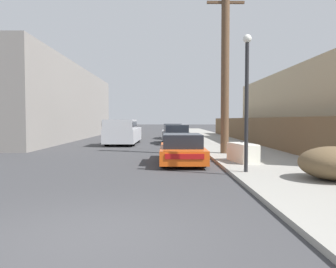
{
  "coord_description": "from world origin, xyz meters",
  "views": [
    {
      "loc": [
        1.13,
        -4.82,
        1.77
      ],
      "look_at": [
        1.27,
        9.84,
        1.11
      ],
      "focal_mm": 35.0,
      "sensor_mm": 36.0,
      "label": 1
    }
  ],
  "objects_px": {
    "discarded_fridge": "(243,153)",
    "parked_sports_car_red": "(182,149)",
    "car_parked_mid": "(176,135)",
    "brush_pile": "(334,163)",
    "pickup_truck": "(123,132)",
    "car_parked_far": "(173,132)",
    "street_lamp": "(247,92)",
    "utility_pole": "(225,69)"
  },
  "relations": [
    {
      "from": "car_parked_mid",
      "to": "pickup_truck",
      "type": "bearing_deg",
      "value": -165.98
    },
    {
      "from": "utility_pole",
      "to": "car_parked_mid",
      "type": "bearing_deg",
      "value": 104.66
    },
    {
      "from": "car_parked_mid",
      "to": "pickup_truck",
      "type": "height_order",
      "value": "pickup_truck"
    },
    {
      "from": "car_parked_far",
      "to": "utility_pole",
      "type": "relative_size",
      "value": 0.56
    },
    {
      "from": "parked_sports_car_red",
      "to": "pickup_truck",
      "type": "distance_m",
      "value": 10.28
    },
    {
      "from": "car_parked_mid",
      "to": "brush_pile",
      "type": "xyz_separation_m",
      "value": [
        3.83,
        -15.17,
        -0.07
      ]
    },
    {
      "from": "parked_sports_car_red",
      "to": "car_parked_far",
      "type": "xyz_separation_m",
      "value": [
        0.09,
        17.26,
        0.09
      ]
    },
    {
      "from": "discarded_fridge",
      "to": "car_parked_mid",
      "type": "height_order",
      "value": "car_parked_mid"
    },
    {
      "from": "street_lamp",
      "to": "brush_pile",
      "type": "bearing_deg",
      "value": -32.91
    },
    {
      "from": "car_parked_mid",
      "to": "brush_pile",
      "type": "bearing_deg",
      "value": -78.23
    },
    {
      "from": "parked_sports_car_red",
      "to": "car_parked_mid",
      "type": "relative_size",
      "value": 1.02
    },
    {
      "from": "parked_sports_car_red",
      "to": "brush_pile",
      "type": "xyz_separation_m",
      "value": [
        3.94,
        -4.45,
        0.03
      ]
    },
    {
      "from": "car_parked_mid",
      "to": "car_parked_far",
      "type": "bearing_deg",
      "value": 87.8
    },
    {
      "from": "discarded_fridge",
      "to": "brush_pile",
      "type": "height_order",
      "value": "brush_pile"
    },
    {
      "from": "parked_sports_car_red",
      "to": "street_lamp",
      "type": "distance_m",
      "value": 4.17
    },
    {
      "from": "parked_sports_car_red",
      "to": "pickup_truck",
      "type": "relative_size",
      "value": 0.81
    },
    {
      "from": "discarded_fridge",
      "to": "car_parked_far",
      "type": "distance_m",
      "value": 18.08
    },
    {
      "from": "discarded_fridge",
      "to": "utility_pole",
      "type": "xyz_separation_m",
      "value": [
        -0.1,
        3.3,
        3.74
      ]
    },
    {
      "from": "car_parked_far",
      "to": "pickup_truck",
      "type": "relative_size",
      "value": 0.8
    },
    {
      "from": "discarded_fridge",
      "to": "parked_sports_car_red",
      "type": "relative_size",
      "value": 0.39
    },
    {
      "from": "discarded_fridge",
      "to": "parked_sports_car_red",
      "type": "bearing_deg",
      "value": 153.28
    },
    {
      "from": "car_parked_mid",
      "to": "street_lamp",
      "type": "distance_m",
      "value": 14.07
    },
    {
      "from": "discarded_fridge",
      "to": "street_lamp",
      "type": "relative_size",
      "value": 0.41
    },
    {
      "from": "parked_sports_car_red",
      "to": "pickup_truck",
      "type": "height_order",
      "value": "pickup_truck"
    },
    {
      "from": "discarded_fridge",
      "to": "parked_sports_car_red",
      "type": "height_order",
      "value": "parked_sports_car_red"
    },
    {
      "from": "discarded_fridge",
      "to": "pickup_truck",
      "type": "xyz_separation_m",
      "value": [
        -5.98,
        10.29,
        0.41
      ]
    },
    {
      "from": "pickup_truck",
      "to": "street_lamp",
      "type": "relative_size",
      "value": 1.32
    },
    {
      "from": "car_parked_far",
      "to": "brush_pile",
      "type": "bearing_deg",
      "value": -75.25
    },
    {
      "from": "pickup_truck",
      "to": "brush_pile",
      "type": "distance_m",
      "value": 15.98
    },
    {
      "from": "parked_sports_car_red",
      "to": "car_parked_far",
      "type": "bearing_deg",
      "value": 90.02
    },
    {
      "from": "discarded_fridge",
      "to": "car_parked_far",
      "type": "bearing_deg",
      "value": 86.61
    },
    {
      "from": "utility_pole",
      "to": "brush_pile",
      "type": "relative_size",
      "value": 4.26
    },
    {
      "from": "pickup_truck",
      "to": "utility_pole",
      "type": "distance_m",
      "value": 9.72
    },
    {
      "from": "brush_pile",
      "to": "discarded_fridge",
      "type": "bearing_deg",
      "value": 113.12
    },
    {
      "from": "car_parked_far",
      "to": "brush_pile",
      "type": "height_order",
      "value": "car_parked_far"
    },
    {
      "from": "pickup_truck",
      "to": "discarded_fridge",
      "type": "bearing_deg",
      "value": 121.14
    },
    {
      "from": "parked_sports_car_red",
      "to": "car_parked_mid",
      "type": "height_order",
      "value": "car_parked_mid"
    },
    {
      "from": "car_parked_mid",
      "to": "brush_pile",
      "type": "relative_size",
      "value": 2.35
    },
    {
      "from": "parked_sports_car_red",
      "to": "utility_pole",
      "type": "xyz_separation_m",
      "value": [
        2.23,
        2.62,
        3.67
      ]
    },
    {
      "from": "discarded_fridge",
      "to": "parked_sports_car_red",
      "type": "distance_m",
      "value": 2.43
    },
    {
      "from": "street_lamp",
      "to": "brush_pile",
      "type": "distance_m",
      "value": 3.22
    },
    {
      "from": "car_parked_far",
      "to": "car_parked_mid",
      "type": "bearing_deg",
      "value": -85.11
    }
  ]
}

